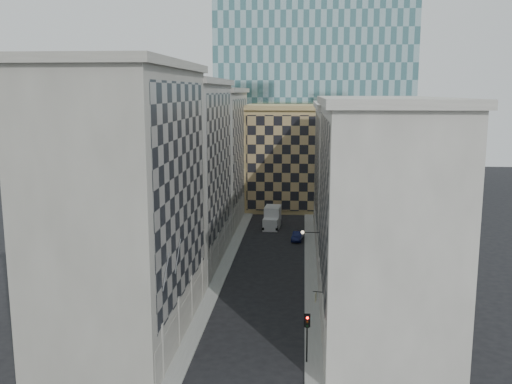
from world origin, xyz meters
The scene contains 15 objects.
sidewalk_west centered at (-5.25, 30.00, 0.07)m, with size 1.50×100.00×0.15m, color gray.
sidewalk_east centered at (5.25, 30.00, 0.07)m, with size 1.50×100.00×0.15m, color gray.
bldg_left_a centered at (-10.88, 11.00, 11.82)m, with size 10.80×22.80×23.70m.
bldg_left_b centered at (-10.88, 33.00, 11.32)m, with size 10.80×22.80×22.70m.
bldg_left_c centered at (-10.88, 55.00, 10.83)m, with size 10.80×22.80×21.70m.
bldg_right_a centered at (10.88, 15.00, 10.32)m, with size 10.80×26.80×20.70m.
bldg_right_b centered at (10.89, 42.00, 9.85)m, with size 10.80×28.80×19.70m.
tan_block centered at (2.00, 67.90, 9.44)m, with size 16.80×14.80×18.80m.
church_tower centered at (0.00, 82.00, 26.95)m, with size 7.20×7.20×51.50m.
flagpoles_left centered at (-5.90, 6.00, 8.00)m, with size 0.10×6.33×2.33m.
bracket_lamp centered at (4.38, 24.00, 6.20)m, with size 1.98×0.36×0.36m.
traffic_light centered at (4.66, 6.15, 2.98)m, with size 0.50×0.42×3.95m.
box_truck centered at (-0.60, 51.61, 1.40)m, with size 2.73×6.01×3.23m.
dark_car centered at (3.50, 43.86, 0.65)m, with size 1.37×3.94×1.30m, color #0F1439.
shop_sign centered at (5.41, 10.87, 3.83)m, with size 0.91×0.80×0.89m.
Camera 1 is at (4.18, -35.99, 21.23)m, focal length 40.00 mm.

